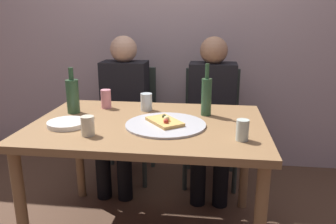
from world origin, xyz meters
TOP-DOWN VIEW (x-y plane):
  - back_wall at (0.00, 1.18)m, footprint 6.00×0.10m
  - dining_table at (0.00, 0.00)m, footprint 1.31×0.90m
  - pizza_tray at (0.11, -0.05)m, footprint 0.45×0.45m
  - pizza_slice_last at (0.10, -0.04)m, footprint 0.24×0.25m
  - wine_bottle at (0.32, 0.19)m, footprint 0.06×0.06m
  - beer_bottle at (-0.50, 0.14)m, footprint 0.08×0.08m
  - tumbler_near at (-0.26, -0.25)m, footprint 0.07×0.07m
  - tumbler_far at (-0.06, 0.25)m, footprint 0.07×0.07m
  - wine_glass at (0.51, -0.22)m, footprint 0.06×0.06m
  - soda_can at (-0.33, 0.27)m, footprint 0.07×0.07m
  - plate_stack at (-0.43, -0.12)m, footprint 0.22×0.22m
  - chair_left at (-0.34, 0.85)m, footprint 0.44×0.44m
  - chair_right at (0.36, 0.85)m, footprint 0.44×0.44m
  - guest_in_sweater at (-0.34, 0.70)m, footprint 0.36×0.56m
  - guest_in_beanie at (0.36, 0.70)m, footprint 0.36×0.56m

SIDE VIEW (x-z plane):
  - chair_left at x=-0.34m, z-range 0.06..0.96m
  - chair_right at x=0.36m, z-range 0.06..0.96m
  - guest_in_sweater at x=-0.34m, z-range 0.06..1.23m
  - guest_in_beanie at x=0.36m, z-range 0.06..1.23m
  - dining_table at x=0.00m, z-range 0.28..1.02m
  - pizza_tray at x=0.11m, z-range 0.73..0.75m
  - plate_stack at x=-0.43m, z-range 0.73..0.76m
  - pizza_slice_last at x=0.10m, z-range 0.73..0.78m
  - tumbler_near at x=-0.26m, z-range 0.73..0.83m
  - wine_glass at x=0.51m, z-range 0.73..0.84m
  - tumbler_far at x=-0.06m, z-range 0.73..0.84m
  - soda_can at x=-0.33m, z-range 0.73..0.86m
  - beer_bottle at x=-0.50m, z-range 0.70..0.99m
  - wine_bottle at x=0.32m, z-range 0.70..1.01m
  - back_wall at x=0.00m, z-range 0.00..2.60m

